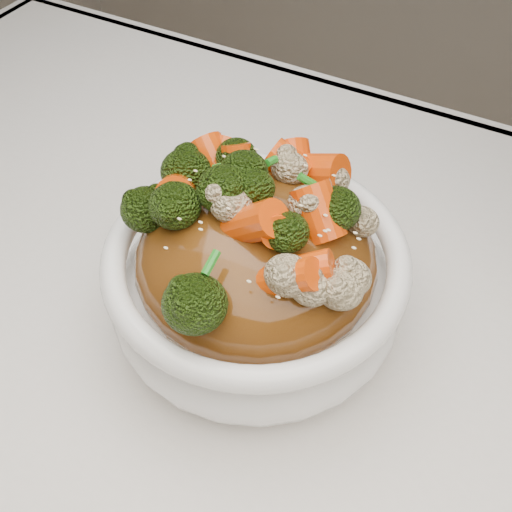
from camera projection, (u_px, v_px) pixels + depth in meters
The scene contains 8 objects.
tablecloth at pixel (253, 368), 0.49m from camera, with size 1.20×0.80×0.04m, color silver.
bowl at pixel (256, 285), 0.47m from camera, with size 0.23×0.23×0.09m, color white, non-canonical shape.
sauce_base at pixel (256, 259), 0.45m from camera, with size 0.18×0.18×0.10m, color #552E0E.
carrots at pixel (256, 193), 0.40m from camera, with size 0.18×0.18×0.05m, color #E44607, non-canonical shape.
broccoli at pixel (256, 194), 0.40m from camera, with size 0.18×0.18×0.05m, color black, non-canonical shape.
cauliflower at pixel (256, 197), 0.40m from camera, with size 0.18×0.18×0.04m, color #C5B286, non-canonical shape.
scallions at pixel (256, 192), 0.40m from camera, with size 0.14×0.14×0.02m, color #1E791C, non-canonical shape.
sesame_seeds at pixel (256, 192), 0.40m from camera, with size 0.16×0.16×0.01m, color beige, non-canonical shape.
Camera 1 is at (0.13, -0.23, 1.16)m, focal length 42.00 mm.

